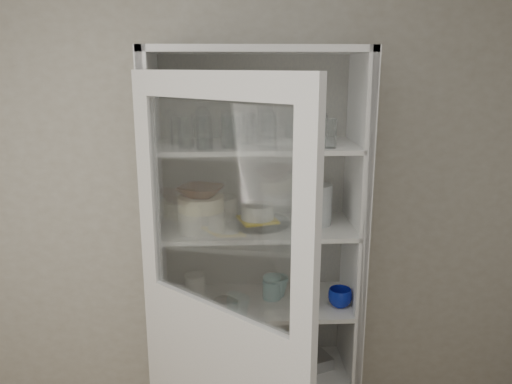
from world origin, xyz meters
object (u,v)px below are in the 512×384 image
(cupboard_door, at_px, (220,358))
(glass_platter, at_px, (258,222))
(mug_blue, at_px, (340,298))
(goblet_2, at_px, (310,123))
(cream_bowl, at_px, (201,203))
(white_canister, at_px, (195,286))
(plate_stack_front, at_px, (202,220))
(cream_dish, at_px, (251,363))
(goblet_0, at_px, (203,122))
(plate_stack_back, at_px, (219,207))
(yellow_trivet, at_px, (258,220))
(goblet_1, at_px, (266,122))
(white_ramekin, at_px, (258,211))
(measuring_cups, at_px, (224,304))
(goblet_3, at_px, (321,125))
(pantry_cabinet, at_px, (255,280))
(teal_jar, at_px, (272,288))
(tin_box, at_px, (310,362))
(mug_white, at_px, (307,302))
(grey_bowl_stack, at_px, (316,204))
(mug_teal, at_px, (278,286))
(terracotta_bowl, at_px, (201,191))

(cupboard_door, height_order, glass_platter, cupboard_door)
(glass_platter, relative_size, mug_blue, 2.68)
(goblet_2, relative_size, cream_bowl, 0.78)
(cupboard_door, xyz_separation_m, white_canister, (-0.14, 0.58, 0.05))
(cream_bowl, xyz_separation_m, white_canister, (-0.05, 0.11, -0.47))
(cupboard_door, distance_m, plate_stack_front, 0.64)
(cream_dish, bearing_deg, goblet_0, 154.21)
(plate_stack_back, height_order, cream_bowl, cream_bowl)
(mug_blue, bearing_deg, goblet_0, -174.90)
(white_canister, bearing_deg, plate_stack_front, -66.39)
(yellow_trivet, bearing_deg, white_canister, 173.73)
(goblet_1, relative_size, cream_bowl, 0.85)
(goblet_0, relative_size, mug_blue, 1.55)
(white_ramekin, bearing_deg, measuring_cups, -152.32)
(plate_stack_front, bearing_deg, measuring_cups, -6.60)
(goblet_3, distance_m, plate_stack_front, 0.73)
(measuring_cups, bearing_deg, goblet_2, 24.17)
(goblet_2, distance_m, plate_stack_front, 0.71)
(pantry_cabinet, relative_size, teal_jar, 18.35)
(teal_jar, xyz_separation_m, tin_box, (0.20, -0.01, -0.43))
(plate_stack_front, bearing_deg, plate_stack_back, 67.90)
(plate_stack_front, xyz_separation_m, white_canister, (-0.05, 0.11, -0.39))
(cream_bowl, xyz_separation_m, mug_white, (0.50, -0.05, -0.49))
(pantry_cabinet, xyz_separation_m, plate_stack_front, (-0.26, -0.13, 0.37))
(yellow_trivet, bearing_deg, cream_dish, -172.00)
(goblet_1, distance_m, mug_blue, 0.93)
(cream_bowl, bearing_deg, white_canister, 113.61)
(white_ramekin, relative_size, white_canister, 1.33)
(grey_bowl_stack, bearing_deg, cream_dish, 179.10)
(goblet_0, relative_size, mug_teal, 1.58)
(mug_white, bearing_deg, cream_dish, 134.83)
(glass_platter, bearing_deg, grey_bowl_stack, -2.00)
(glass_platter, xyz_separation_m, mug_white, (0.23, -0.13, -0.37))
(grey_bowl_stack, bearing_deg, goblet_2, 101.31)
(teal_jar, relative_size, cream_dish, 0.53)
(goblet_0, height_order, mug_blue, goblet_0)
(mug_white, bearing_deg, plate_stack_front, 154.03)
(plate_stack_front, height_order, mug_white, plate_stack_front)
(yellow_trivet, bearing_deg, goblet_0, 158.22)
(cupboard_door, distance_m, cream_dish, 0.67)
(cream_bowl, distance_m, grey_bowl_stack, 0.56)
(goblet_0, relative_size, terracotta_bowl, 0.89)
(goblet_2, xyz_separation_m, glass_platter, (-0.26, -0.10, -0.47))
(glass_platter, distance_m, mug_teal, 0.37)
(terracotta_bowl, relative_size, white_ramekin, 1.24)
(grey_bowl_stack, distance_m, cream_dish, 0.92)
(yellow_trivet, relative_size, mug_teal, 1.49)
(mug_blue, height_order, white_canister, white_canister)
(goblet_3, distance_m, mug_teal, 0.85)
(goblet_2, distance_m, mug_teal, 0.85)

